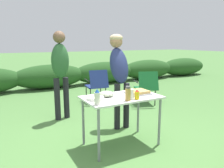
% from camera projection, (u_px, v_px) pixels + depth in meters
% --- Properties ---
extents(ground_plane, '(60.00, 60.00, 0.00)m').
position_uv_depth(ground_plane, '(121.00, 144.00, 3.27)').
color(ground_plane, '#4C7A3D').
extents(shrub_hedge, '(14.40, 0.90, 0.78)m').
position_uv_depth(shrub_hedge, '(50.00, 76.00, 7.15)').
color(shrub_hedge, '#234C1E').
rests_on(shrub_hedge, ground).
extents(folding_table, '(1.10, 0.64, 0.74)m').
position_uv_depth(folding_table, '(121.00, 102.00, 3.14)').
color(folding_table, silver).
rests_on(folding_table, ground).
extents(food_tray, '(0.32, 0.29, 0.06)m').
position_uv_depth(food_tray, '(138.00, 92.00, 3.27)').
color(food_tray, '#9E9EA3').
rests_on(food_tray, folding_table).
extents(plate_stack, '(0.24, 0.24, 0.04)m').
position_uv_depth(plate_stack, '(95.00, 98.00, 2.96)').
color(plate_stack, white).
rests_on(plate_stack, folding_table).
extents(mixing_bowl, '(0.21, 0.21, 0.08)m').
position_uv_depth(mixing_bowl, '(106.00, 94.00, 3.12)').
color(mixing_bowl, '#ADBC99').
rests_on(mixing_bowl, folding_table).
extents(paper_cup_stack, '(0.08, 0.08, 0.14)m').
position_uv_depth(paper_cup_stack, '(131.00, 94.00, 2.96)').
color(paper_cup_stack, white).
rests_on(paper_cup_stack, folding_table).
extents(mustard_bottle, '(0.06, 0.06, 0.14)m').
position_uv_depth(mustard_bottle, '(137.00, 95.00, 2.96)').
color(mustard_bottle, yellow).
rests_on(mustard_bottle, folding_table).
extents(spice_jar, '(0.07, 0.07, 0.19)m').
position_uv_depth(spice_jar, '(128.00, 94.00, 2.89)').
color(spice_jar, '#B2893D').
rests_on(spice_jar, folding_table).
extents(mayo_bottle, '(0.07, 0.07, 0.20)m').
position_uv_depth(mayo_bottle, '(97.00, 97.00, 2.70)').
color(mayo_bottle, silver).
rests_on(mayo_bottle, folding_table).
extents(standing_person_with_beanie, '(0.36, 0.48, 1.64)m').
position_uv_depth(standing_person_with_beanie, '(119.00, 68.00, 3.81)').
color(standing_person_with_beanie, black).
rests_on(standing_person_with_beanie, ground).
extents(standing_person_in_red_jacket, '(0.39, 0.31, 1.71)m').
position_uv_depth(standing_person_in_red_jacket, '(60.00, 67.00, 4.17)').
color(standing_person_in_red_jacket, black).
rests_on(standing_person_in_red_jacket, ground).
extents(camp_chair_green_behind_table, '(0.53, 0.64, 0.83)m').
position_uv_depth(camp_chair_green_behind_table, '(97.00, 84.00, 5.48)').
color(camp_chair_green_behind_table, navy).
rests_on(camp_chair_green_behind_table, ground).
extents(camp_chair_near_hedge, '(0.64, 0.71, 0.83)m').
position_uv_depth(camp_chair_near_hedge, '(146.00, 86.00, 5.24)').
color(camp_chair_near_hedge, '#19602D').
rests_on(camp_chair_near_hedge, ground).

